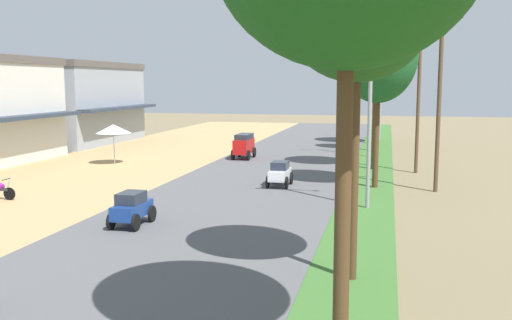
{
  "coord_description": "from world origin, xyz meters",
  "views": [
    {
      "loc": [
        6.54,
        -2.77,
        5.2
      ],
      "look_at": [
        0.89,
        21.79,
        1.8
      ],
      "focal_mm": 40.34,
      "sensor_mm": 36.0,
      "label": 1
    }
  ],
  "objects_px": {
    "streetlamp_near": "(370,101)",
    "utility_pole_near": "(439,97)",
    "median_tree_fourth": "(377,44)",
    "car_hatchback_white": "(280,173)",
    "utility_pole_far": "(419,92)",
    "streetlamp_mid": "(378,88)",
    "median_tree_fifth": "(376,72)",
    "median_tree_sixth": "(378,70)",
    "median_tree_second": "(358,14)",
    "vendor_umbrella": "(113,129)",
    "streetlamp_far": "(381,92)",
    "car_hatchback_blue": "(132,207)",
    "median_tree_third": "(378,55)",
    "car_van_red": "(244,145)"
  },
  "relations": [
    {
      "from": "streetlamp_near",
      "to": "car_hatchback_blue",
      "type": "relative_size",
      "value": 3.82
    },
    {
      "from": "utility_pole_far",
      "to": "car_hatchback_white",
      "type": "xyz_separation_m",
      "value": [
        -6.83,
        -6.39,
        -3.91
      ]
    },
    {
      "from": "streetlamp_near",
      "to": "streetlamp_mid",
      "type": "bearing_deg",
      "value": 90.0
    },
    {
      "from": "median_tree_fifth",
      "to": "utility_pole_near",
      "type": "xyz_separation_m",
      "value": [
        3.33,
        -15.96,
        -1.45
      ]
    },
    {
      "from": "median_tree_sixth",
      "to": "streetlamp_near",
      "type": "relative_size",
      "value": 1.06
    },
    {
      "from": "streetlamp_mid",
      "to": "streetlamp_far",
      "type": "relative_size",
      "value": 1.13
    },
    {
      "from": "utility_pole_near",
      "to": "median_tree_third",
      "type": "bearing_deg",
      "value": 175.2
    },
    {
      "from": "median_tree_third",
      "to": "streetlamp_mid",
      "type": "relative_size",
      "value": 1.05
    },
    {
      "from": "median_tree_sixth",
      "to": "streetlamp_mid",
      "type": "xyz_separation_m",
      "value": [
        0.24,
        -9.11,
        -1.36
      ]
    },
    {
      "from": "median_tree_fifth",
      "to": "utility_pole_far",
      "type": "bearing_deg",
      "value": -75.3
    },
    {
      "from": "median_tree_second",
      "to": "utility_pole_far",
      "type": "height_order",
      "value": "utility_pole_far"
    },
    {
      "from": "vendor_umbrella",
      "to": "median_tree_second",
      "type": "height_order",
      "value": "median_tree_second"
    },
    {
      "from": "streetlamp_far",
      "to": "median_tree_sixth",
      "type": "bearing_deg",
      "value": -93.35
    },
    {
      "from": "median_tree_fifth",
      "to": "car_van_red",
      "type": "bearing_deg",
      "value": -141.24
    },
    {
      "from": "utility_pole_far",
      "to": "car_van_red",
      "type": "xyz_separation_m",
      "value": [
        -11.14,
        3.36,
        -3.64
      ]
    },
    {
      "from": "streetlamp_mid",
      "to": "utility_pole_far",
      "type": "bearing_deg",
      "value": -68.78
    },
    {
      "from": "utility_pole_near",
      "to": "car_hatchback_white",
      "type": "relative_size",
      "value": 4.33
    },
    {
      "from": "streetlamp_far",
      "to": "streetlamp_mid",
      "type": "bearing_deg",
      "value": -90.0
    },
    {
      "from": "median_tree_fourth",
      "to": "median_tree_fifth",
      "type": "distance_m",
      "value": 9.65
    },
    {
      "from": "streetlamp_near",
      "to": "utility_pole_near",
      "type": "xyz_separation_m",
      "value": [
        3.05,
        4.63,
        0.05
      ]
    },
    {
      "from": "median_tree_second",
      "to": "streetlamp_far",
      "type": "height_order",
      "value": "median_tree_second"
    },
    {
      "from": "car_hatchback_white",
      "to": "streetlamp_mid",
      "type": "bearing_deg",
      "value": 70.5
    },
    {
      "from": "streetlamp_near",
      "to": "streetlamp_mid",
      "type": "distance_m",
      "value": 16.58
    },
    {
      "from": "utility_pole_near",
      "to": "car_van_red",
      "type": "xyz_separation_m",
      "value": [
        -11.8,
        9.16,
        -3.51
      ]
    },
    {
      "from": "car_hatchback_blue",
      "to": "car_hatchback_white",
      "type": "xyz_separation_m",
      "value": [
        3.72,
        9.08,
        0.0
      ]
    },
    {
      "from": "median_tree_sixth",
      "to": "streetlamp_mid",
      "type": "height_order",
      "value": "streetlamp_mid"
    },
    {
      "from": "median_tree_third",
      "to": "median_tree_fourth",
      "type": "distance_m",
      "value": 6.26
    },
    {
      "from": "median_tree_second",
      "to": "median_tree_sixth",
      "type": "height_order",
      "value": "median_tree_second"
    },
    {
      "from": "streetlamp_far",
      "to": "car_van_red",
      "type": "xyz_separation_m",
      "value": [
        -8.75,
        -16.01,
        -3.35
      ]
    },
    {
      "from": "median_tree_third",
      "to": "median_tree_second",
      "type": "bearing_deg",
      "value": -91.1
    },
    {
      "from": "median_tree_second",
      "to": "median_tree_sixth",
      "type": "xyz_separation_m",
      "value": [
        -0.16,
        34.62,
        -0.67
      ]
    },
    {
      "from": "streetlamp_far",
      "to": "utility_pole_near",
      "type": "relative_size",
      "value": 0.86
    },
    {
      "from": "median_tree_second",
      "to": "streetlamp_near",
      "type": "xyz_separation_m",
      "value": [
        0.08,
        8.93,
        -2.41
      ]
    },
    {
      "from": "utility_pole_near",
      "to": "streetlamp_near",
      "type": "bearing_deg",
      "value": -123.38
    },
    {
      "from": "streetlamp_mid",
      "to": "streetlamp_far",
      "type": "height_order",
      "value": "streetlamp_mid"
    },
    {
      "from": "streetlamp_near",
      "to": "utility_pole_far",
      "type": "height_order",
      "value": "utility_pole_far"
    },
    {
      "from": "median_tree_second",
      "to": "streetlamp_far",
      "type": "bearing_deg",
      "value": 89.89
    },
    {
      "from": "median_tree_third",
      "to": "streetlamp_near",
      "type": "bearing_deg",
      "value": -92.23
    },
    {
      "from": "car_hatchback_blue",
      "to": "car_van_red",
      "type": "distance_m",
      "value": 18.84
    },
    {
      "from": "median_tree_fourth",
      "to": "streetlamp_mid",
      "type": "bearing_deg",
      "value": 89.43
    },
    {
      "from": "median_tree_fifth",
      "to": "median_tree_sixth",
      "type": "bearing_deg",
      "value": 89.56
    },
    {
      "from": "median_tree_fourth",
      "to": "car_hatchback_white",
      "type": "xyz_separation_m",
      "value": [
        -4.39,
        -7.02,
        -6.68
      ]
    },
    {
      "from": "car_hatchback_white",
      "to": "utility_pole_far",
      "type": "bearing_deg",
      "value": 43.12
    },
    {
      "from": "streetlamp_mid",
      "to": "car_hatchback_white",
      "type": "bearing_deg",
      "value": -109.5
    },
    {
      "from": "median_tree_fourth",
      "to": "car_hatchback_blue",
      "type": "bearing_deg",
      "value": -116.71
    },
    {
      "from": "median_tree_fourth",
      "to": "utility_pole_far",
      "type": "relative_size",
      "value": 1.02
    },
    {
      "from": "median_tree_fourth",
      "to": "streetlamp_far",
      "type": "relative_size",
      "value": 1.23
    },
    {
      "from": "utility_pole_far",
      "to": "car_van_red",
      "type": "bearing_deg",
      "value": 163.22
    },
    {
      "from": "median_tree_third",
      "to": "utility_pole_far",
      "type": "distance_m",
      "value": 6.26
    },
    {
      "from": "median_tree_fourth",
      "to": "utility_pole_far",
      "type": "xyz_separation_m",
      "value": [
        2.44,
        -0.63,
        -2.77
      ]
    }
  ]
}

